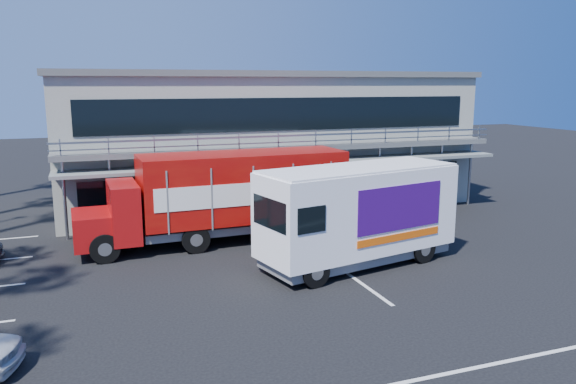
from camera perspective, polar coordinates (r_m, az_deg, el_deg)
name	(u,v)px	position (r m, az deg, el deg)	size (l,w,h in m)	color
ground	(308,292)	(18.60, 2.04, -10.10)	(120.00, 120.00, 0.00)	black
building	(260,137)	(32.59, -2.91, 5.64)	(22.40, 12.00, 7.30)	gray
red_truck	(226,194)	(23.90, -6.31, -0.17)	(11.36, 3.02, 3.80)	#9A0C0D
white_van	(358,213)	(20.88, 7.11, -2.17)	(7.95, 4.13, 3.70)	white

